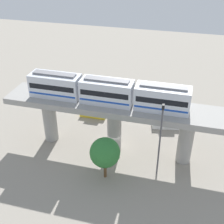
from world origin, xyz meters
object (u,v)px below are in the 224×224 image
object	(u,v)px
parked_car_white	(166,123)
signal_post	(160,138)
parked_car_yellow	(94,112)
tree_near_viaduct	(105,153)
train	(107,91)

from	to	relation	value
parked_car_white	signal_post	distance (m)	11.86
parked_car_yellow	tree_near_viaduct	world-z (taller)	tree_near_viaduct
train	parked_car_white	xyz separation A→B (m)	(-7.48, 7.31, -8.09)
train	tree_near_viaduct	world-z (taller)	train
train	parked_car_yellow	bearing A→B (deg)	-149.58
parked_car_white	tree_near_viaduct	distance (m)	14.73
tree_near_viaduct	signal_post	distance (m)	6.68
parked_car_yellow	signal_post	bearing A→B (deg)	45.77
train	parked_car_white	distance (m)	13.22
train	tree_near_viaduct	bearing A→B (deg)	13.27
train	tree_near_viaduct	size ratio (longest dim) A/B	3.67
train	signal_post	bearing A→B (deg)	65.26
train	tree_near_viaduct	distance (m)	7.71
train	signal_post	size ratio (longest dim) A/B	2.07
parked_car_yellow	tree_near_viaduct	distance (m)	14.78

